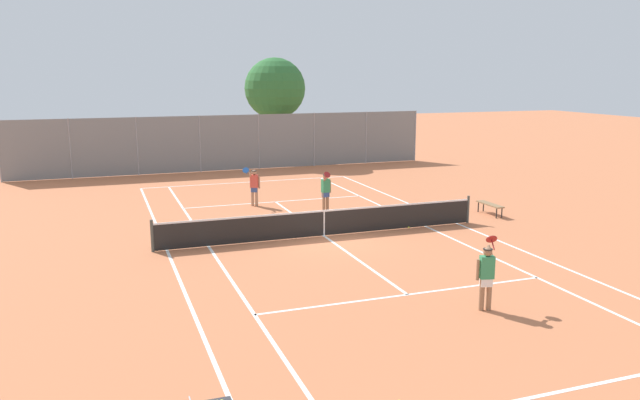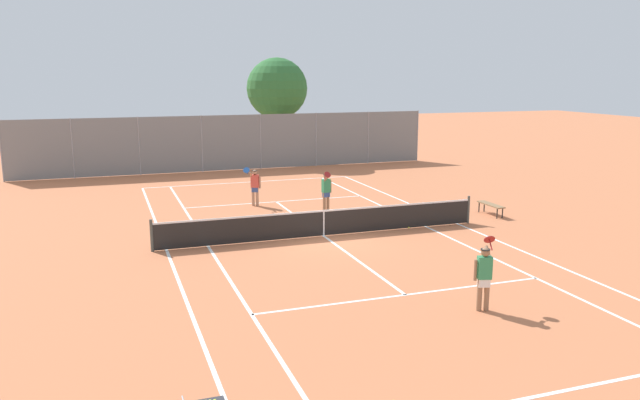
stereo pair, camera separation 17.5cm
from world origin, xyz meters
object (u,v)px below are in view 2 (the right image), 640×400
object	(u,v)px
loose_tennis_ball_1	(315,232)
loose_tennis_ball_2	(409,228)
tree_behind_left	(277,91)
courtside_bench	(491,205)
tennis_net	(324,222)
player_far_left	(255,185)
player_far_right	(326,190)
player_near_side	(484,274)

from	to	relation	value
loose_tennis_ball_1	loose_tennis_ball_2	distance (m)	3.55
loose_tennis_ball_1	tree_behind_left	bearing A→B (deg)	78.73
courtside_bench	tree_behind_left	size ratio (longest dim) A/B	0.22
tennis_net	tree_behind_left	distance (m)	19.46
player_far_left	loose_tennis_ball_1	xyz separation A→B (m)	(0.99, -5.28, -0.89)
player_far_left	loose_tennis_ball_2	world-z (taller)	player_far_left
tennis_net	player_far_left	world-z (taller)	player_far_left
loose_tennis_ball_1	tree_behind_left	size ratio (longest dim) A/B	0.01
tennis_net	player_far_right	bearing A→B (deg)	68.87
loose_tennis_ball_2	courtside_bench	world-z (taller)	courtside_bench
loose_tennis_ball_1	tree_behind_left	distance (m)	19.04
courtside_bench	player_far_left	bearing A→B (deg)	150.29
player_far_right	loose_tennis_ball_1	bearing A→B (deg)	-116.23
loose_tennis_ball_2	tennis_net	bearing A→B (deg)	179.72
loose_tennis_ball_2	player_near_side	bearing A→B (deg)	-104.72
player_near_side	player_far_left	bearing A→B (deg)	99.80
tree_behind_left	loose_tennis_ball_1	bearing A→B (deg)	-101.27
player_near_side	player_far_left	xyz separation A→B (m)	(-2.39, 13.85, 0.00)
loose_tennis_ball_2	courtside_bench	bearing A→B (deg)	12.29
player_far_left	loose_tennis_ball_2	distance (m)	7.45
loose_tennis_ball_2	tree_behind_left	size ratio (longest dim) A/B	0.01
player_near_side	player_far_left	world-z (taller)	same
player_near_side	loose_tennis_ball_2	world-z (taller)	player_near_side
tennis_net	loose_tennis_ball_2	xyz separation A→B (m)	(3.38, -0.02, -0.48)
player_far_left	tree_behind_left	distance (m)	14.13
player_far_left	tree_behind_left	world-z (taller)	tree_behind_left
player_far_left	tree_behind_left	size ratio (longest dim) A/B	0.26
player_far_left	loose_tennis_ball_1	world-z (taller)	player_far_left
player_far_right	tennis_net	bearing A→B (deg)	-111.13
loose_tennis_ball_2	player_far_left	bearing A→B (deg)	127.37
tennis_net	player_far_right	world-z (taller)	player_far_right
player_far_right	loose_tennis_ball_2	world-z (taller)	player_far_right
tree_behind_left	player_far_left	bearing A→B (deg)	-109.71
player_near_side	loose_tennis_ball_1	world-z (taller)	player_near_side
player_far_left	player_near_side	bearing A→B (deg)	-80.20
player_near_side	player_far_right	size ratio (longest dim) A/B	1.00
tennis_net	player_near_side	bearing A→B (deg)	-80.84
player_far_left	tree_behind_left	bearing A→B (deg)	70.29
player_far_right	player_far_left	bearing A→B (deg)	140.81
loose_tennis_ball_2	loose_tennis_ball_1	bearing A→B (deg)	170.33
courtside_bench	tree_behind_left	world-z (taller)	tree_behind_left
tennis_net	player_near_side	size ratio (longest dim) A/B	6.76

